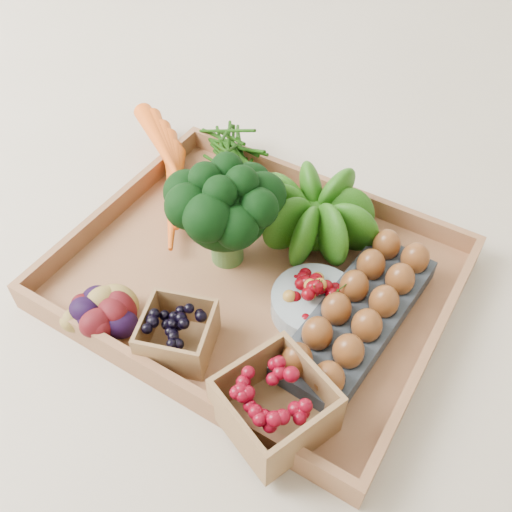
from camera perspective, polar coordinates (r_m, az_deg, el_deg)
The scene contains 10 objects.
ground at distance 0.87m, azimuth 0.00°, elevation -2.65°, with size 4.00×4.00×0.00m, color beige.
tray at distance 0.87m, azimuth 0.00°, elevation -2.33°, with size 0.55×0.45×0.01m, color #9D6842.
carrots at distance 0.99m, azimuth -8.19°, elevation 7.96°, with size 0.24×0.17×0.06m, color #ED5914, non-canonical shape.
lettuce at distance 0.87m, azimuth 5.99°, elevation 4.50°, with size 0.13×0.13×0.13m, color #18470B.
broccoli at distance 0.84m, azimuth -3.01°, elevation 2.85°, with size 0.17×0.17×0.13m, color black, non-canonical shape.
cherry_bowl at distance 0.81m, azimuth 5.88°, elevation -4.77°, with size 0.12×0.12×0.03m, color #8C9EA5.
egg_carton at distance 0.80m, azimuth 10.10°, elevation -6.16°, with size 0.10×0.29×0.03m, color #383F48.
potatoes at distance 0.81m, azimuth -15.45°, elevation -5.26°, with size 0.12×0.12×0.07m, color #450B0F, non-canonical shape.
punnet_blackberry at distance 0.77m, azimuth -7.84°, elevation -7.68°, with size 0.09×0.09×0.06m, color black.
punnet_raspberry at distance 0.70m, azimuth 1.93°, elevation -14.71°, with size 0.12×0.12×0.08m, color #650412.
Camera 1 is at (0.29, -0.47, 0.67)m, focal length 40.00 mm.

